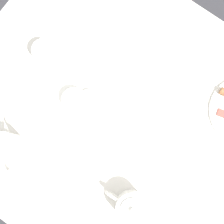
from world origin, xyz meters
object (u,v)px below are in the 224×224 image
object	(u,v)px
teapot_near	(7,148)
fork_by_plate	(133,53)
teapot_far	(130,207)
water_glass_tall	(47,56)
knife_by_plate	(214,187)
teacup_with_saucer_left	(75,101)

from	to	relation	value
teapot_near	fork_by_plate	size ratio (longest dim) A/B	1.18
teapot_far	water_glass_tall	world-z (taller)	water_glass_tall
knife_by_plate	water_glass_tall	bearing A→B (deg)	87.56
knife_by_plate	fork_by_plate	bearing A→B (deg)	65.30
water_glass_tall	fork_by_plate	size ratio (longest dim) A/B	1.02
knife_by_plate	teapot_far	bearing A→B (deg)	136.63
fork_by_plate	knife_by_plate	size ratio (longest dim) A/B	0.89
teacup_with_saucer_left	fork_by_plate	bearing A→B (deg)	-12.58
teapot_far	knife_by_plate	bearing A→B (deg)	42.46
teapot_far	teacup_with_saucer_left	distance (m)	0.41
teacup_with_saucer_left	knife_by_plate	xyz separation A→B (m)	(0.04, -0.57, -0.03)
teapot_near	fork_by_plate	world-z (taller)	teapot_near
teacup_with_saucer_left	knife_by_plate	bearing A→B (deg)	-86.24
fork_by_plate	water_glass_tall	bearing A→B (deg)	131.93
teapot_far	fork_by_plate	bearing A→B (deg)	119.60
teapot_near	knife_by_plate	xyz separation A→B (m)	(0.30, -0.66, -0.05)
knife_by_plate	teacup_with_saucer_left	bearing A→B (deg)	93.76
water_glass_tall	knife_by_plate	bearing A→B (deg)	-92.44
teapot_near	water_glass_tall	xyz separation A→B (m)	(0.34, 0.08, 0.01)
teapot_far	fork_by_plate	size ratio (longest dim) A/B	1.43
fork_by_plate	teapot_far	bearing A→B (deg)	-146.23
teapot_near	teacup_with_saucer_left	size ratio (longest dim) A/B	1.12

